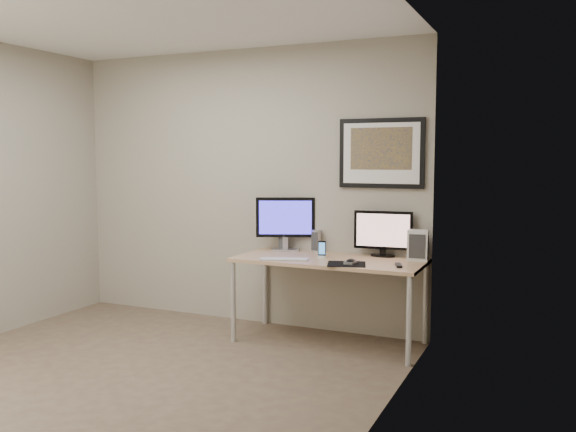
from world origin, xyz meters
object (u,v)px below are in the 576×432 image
Objects in this scene: framed_art at (381,153)px; monitor_large at (285,221)px; desk at (329,266)px; keyboard at (284,259)px; speaker_left at (284,240)px; speaker_right at (317,241)px; fan_unit at (418,245)px; phone_dock at (322,249)px; monitor_tv at (383,232)px.

framed_art is 1.47× the size of monitor_large.
keyboard is (-0.32, -0.22, 0.07)m from desk.
framed_art is at bearing -17.60° from monitor_large.
speaker_left is 0.95× the size of speaker_right.
framed_art is 1.24m from keyboard.
speaker_left is 0.75× the size of fan_unit.
monitor_large is 3.50× the size of phone_dock.
speaker_left is 0.47× the size of keyboard.
desk is 0.56m from monitor_tv.
monitor_large is (-0.87, -0.08, -0.62)m from framed_art.
speaker_right is (-0.62, 0.02, -0.11)m from monitor_tv.
speaker_left is 0.56m from keyboard.
framed_art is 0.97m from phone_dock.
monitor_large is at bearing 172.54° from fan_unit.
framed_art is 1.48× the size of monitor_tv.
phone_dock is (-0.46, -0.26, -0.14)m from monitor_tv.
monitor_large is at bearing -174.78° from framed_art.
monitor_tv reaches higher than speaker_left.
monitor_tv is 1.99× the size of fan_unit.
speaker_right is 0.49× the size of keyboard.
fan_unit is (1.02, 0.44, 0.12)m from keyboard.
monitor_large is 1.24m from fan_unit.
speaker_right is at bearing 60.01° from keyboard.
monitor_large is at bearing 176.76° from monitor_tv.
fan_unit reaches higher than keyboard.
speaker_left is 0.32m from speaker_right.
monitor_tv is 0.63m from speaker_right.
fan_unit is (0.78, 0.19, 0.05)m from phone_dock.
monitor_tv reaches higher than speaker_right.
phone_dock is (-0.07, 0.02, 0.14)m from desk.
speaker_left is 1.30× the size of phone_dock.
monitor_large reaches higher than speaker_left.
speaker_right reaches higher than phone_dock.
monitor_tv reaches higher than fan_unit.
speaker_left is (-0.90, -0.06, -0.80)m from framed_art.
keyboard is (-0.09, -0.52, -0.09)m from speaker_right.
keyboard is at bearing -61.58° from speaker_left.
speaker_right is 0.54m from keyboard.
monitor_tv is at bearing 35.66° from desk.
monitor_large is 0.58m from keyboard.
desk is 3.95× the size of keyboard.
desk is at bearing -168.91° from fan_unit.
phone_dock is at bearing -50.01° from monitor_large.
keyboard is at bearing -140.22° from framed_art.
desk is 0.41m from speaker_right.
desk is 8.01× the size of speaker_right.
framed_art reaches higher than speaker_right.
desk is at bearing -136.54° from framed_art.
desk is at bearing -23.14° from speaker_left.
phone_dock is 0.81m from fan_unit.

